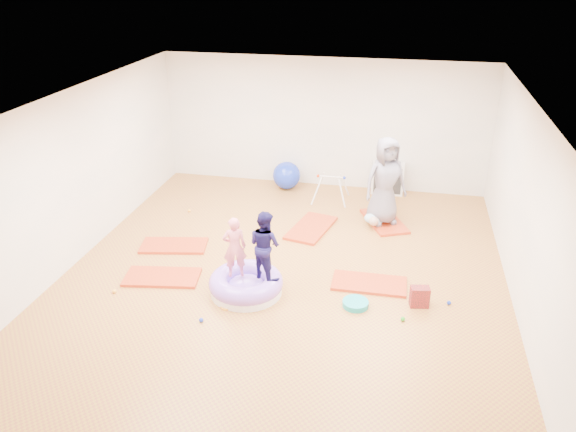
# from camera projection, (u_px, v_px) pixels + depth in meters

# --- Properties ---
(room) EXTENTS (7.01, 8.01, 2.81)m
(room) POSITION_uv_depth(u_px,v_px,m) (284.00, 194.00, 8.50)
(room) COLOR #9A5332
(room) RESTS_ON ground
(gym_mat_front_left) EXTENTS (1.26, 0.76, 0.05)m
(gym_mat_front_left) POSITION_uv_depth(u_px,v_px,m) (162.00, 277.00, 8.96)
(gym_mat_front_left) COLOR #CC4325
(gym_mat_front_left) RESTS_ON ground
(gym_mat_mid_left) EXTENTS (1.23, 0.78, 0.05)m
(gym_mat_mid_left) POSITION_uv_depth(u_px,v_px,m) (174.00, 246.00, 9.92)
(gym_mat_mid_left) COLOR #CC4325
(gym_mat_mid_left) RESTS_ON ground
(gym_mat_center_back) EXTENTS (0.87, 1.34, 0.05)m
(gym_mat_center_back) POSITION_uv_depth(u_px,v_px,m) (311.00, 228.00, 10.56)
(gym_mat_center_back) COLOR #CC4325
(gym_mat_center_back) RESTS_ON ground
(gym_mat_right) EXTENTS (1.15, 0.58, 0.05)m
(gym_mat_right) POSITION_uv_depth(u_px,v_px,m) (369.00, 283.00, 8.78)
(gym_mat_right) COLOR #CC4325
(gym_mat_right) RESTS_ON ground
(gym_mat_rear_right) EXTENTS (1.02, 1.32, 0.05)m
(gym_mat_rear_right) POSITION_uv_depth(u_px,v_px,m) (384.00, 221.00, 10.83)
(gym_mat_rear_right) COLOR #CC4325
(gym_mat_rear_right) RESTS_ON ground
(inflatable_cushion) EXTENTS (1.13, 1.13, 0.36)m
(inflatable_cushion) POSITION_uv_depth(u_px,v_px,m) (246.00, 284.00, 8.54)
(inflatable_cushion) COLOR white
(inflatable_cushion) RESTS_ON ground
(child_pink) EXTENTS (0.41, 0.34, 0.97)m
(child_pink) POSITION_uv_depth(u_px,v_px,m) (234.00, 244.00, 8.29)
(child_pink) COLOR #DF6B7F
(child_pink) RESTS_ON inflatable_cushion
(child_navy) EXTENTS (0.66, 0.62, 1.08)m
(child_navy) POSITION_uv_depth(u_px,v_px,m) (265.00, 242.00, 8.24)
(child_navy) COLOR #151044
(child_navy) RESTS_ON inflatable_cushion
(adult_caregiver) EXTENTS (0.97, 0.86, 1.67)m
(adult_caregiver) POSITION_uv_depth(u_px,v_px,m) (385.00, 181.00, 10.40)
(adult_caregiver) COLOR slate
(adult_caregiver) RESTS_ON gym_mat_rear_right
(infant) EXTENTS (0.38, 0.39, 0.22)m
(infant) POSITION_uv_depth(u_px,v_px,m) (374.00, 219.00, 10.59)
(infant) COLOR #AEDBFB
(infant) RESTS_ON gym_mat_rear_right
(ball_pit_balls) EXTENTS (5.06, 3.66, 0.06)m
(ball_pit_balls) POSITION_uv_depth(u_px,v_px,m) (266.00, 271.00, 9.11)
(ball_pit_balls) COLOR red
(ball_pit_balls) RESTS_ON ground
(exercise_ball_blue) EXTENTS (0.60, 0.60, 0.60)m
(exercise_ball_blue) POSITION_uv_depth(u_px,v_px,m) (287.00, 175.00, 12.29)
(exercise_ball_blue) COLOR #1932C6
(exercise_ball_blue) RESTS_ON ground
(exercise_ball_orange) EXTENTS (0.45, 0.45, 0.45)m
(exercise_ball_orange) POSITION_uv_depth(u_px,v_px,m) (285.00, 179.00, 12.33)
(exercise_ball_orange) COLOR orange
(exercise_ball_orange) RESTS_ON ground
(infant_play_gym) EXTENTS (0.73, 0.69, 0.56)m
(infant_play_gym) POSITION_uv_depth(u_px,v_px,m) (331.00, 184.00, 11.61)
(infant_play_gym) COLOR silver
(infant_play_gym) RESTS_ON ground
(cube_shelf) EXTENTS (0.67, 0.33, 0.67)m
(cube_shelf) POSITION_uv_depth(u_px,v_px,m) (388.00, 178.00, 12.04)
(cube_shelf) COLOR silver
(cube_shelf) RESTS_ON ground
(balance_disc) EXTENTS (0.38, 0.38, 0.09)m
(balance_disc) POSITION_uv_depth(u_px,v_px,m) (355.00, 304.00, 8.24)
(balance_disc) COLOR #16A0AD
(balance_disc) RESTS_ON ground
(backpack) EXTENTS (0.30, 0.21, 0.31)m
(backpack) POSITION_uv_depth(u_px,v_px,m) (420.00, 297.00, 8.20)
(backpack) COLOR red
(backpack) RESTS_ON ground
(yellow_toy) EXTENTS (0.18, 0.18, 0.03)m
(yellow_toy) POSITION_uv_depth(u_px,v_px,m) (226.00, 307.00, 8.22)
(yellow_toy) COLOR #FFAC30
(yellow_toy) RESTS_ON ground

